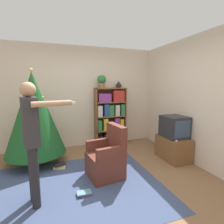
{
  "coord_description": "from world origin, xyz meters",
  "views": [
    {
      "loc": [
        -0.72,
        -2.55,
        1.6
      ],
      "look_at": [
        0.47,
        0.91,
        1.05
      ],
      "focal_mm": 28.0,
      "sensor_mm": 36.0,
      "label": 1
    }
  ],
  "objects_px": {
    "christmas_tree": "(34,114)",
    "potted_plant": "(102,81)",
    "table_lamp": "(119,84)",
    "bookshelf": "(111,116)",
    "armchair": "(107,159)",
    "television": "(174,127)",
    "standing_person": "(32,134)"
  },
  "relations": [
    {
      "from": "christmas_tree",
      "to": "potted_plant",
      "type": "distance_m",
      "value": 1.84
    },
    {
      "from": "potted_plant",
      "to": "table_lamp",
      "type": "distance_m",
      "value": 0.48
    },
    {
      "from": "bookshelf",
      "to": "table_lamp",
      "type": "bearing_deg",
      "value": 1.49
    },
    {
      "from": "christmas_tree",
      "to": "armchair",
      "type": "relative_size",
      "value": 2.11
    },
    {
      "from": "television",
      "to": "armchair",
      "type": "height_order",
      "value": "television"
    },
    {
      "from": "christmas_tree",
      "to": "potted_plant",
      "type": "bearing_deg",
      "value": 20.9
    },
    {
      "from": "potted_plant",
      "to": "table_lamp",
      "type": "height_order",
      "value": "potted_plant"
    },
    {
      "from": "potted_plant",
      "to": "television",
      "type": "bearing_deg",
      "value": -48.71
    },
    {
      "from": "bookshelf",
      "to": "standing_person",
      "type": "bearing_deg",
      "value": -131.36
    },
    {
      "from": "standing_person",
      "to": "potted_plant",
      "type": "xyz_separation_m",
      "value": [
        1.51,
        2.0,
        0.75
      ]
    },
    {
      "from": "bookshelf",
      "to": "table_lamp",
      "type": "distance_m",
      "value": 0.89
    },
    {
      "from": "table_lamp",
      "to": "standing_person",
      "type": "bearing_deg",
      "value": -134.73
    },
    {
      "from": "potted_plant",
      "to": "bookshelf",
      "type": "bearing_deg",
      "value": -1.39
    },
    {
      "from": "armchair",
      "to": "television",
      "type": "bearing_deg",
      "value": 89.91
    },
    {
      "from": "television",
      "to": "table_lamp",
      "type": "bearing_deg",
      "value": 118.4
    },
    {
      "from": "table_lamp",
      "to": "bookshelf",
      "type": "bearing_deg",
      "value": -178.51
    },
    {
      "from": "christmas_tree",
      "to": "armchair",
      "type": "height_order",
      "value": "christmas_tree"
    },
    {
      "from": "armchair",
      "to": "table_lamp",
      "type": "relative_size",
      "value": 4.6
    },
    {
      "from": "bookshelf",
      "to": "standing_person",
      "type": "relative_size",
      "value": 0.93
    },
    {
      "from": "television",
      "to": "christmas_tree",
      "type": "bearing_deg",
      "value": 164.54
    },
    {
      "from": "armchair",
      "to": "standing_person",
      "type": "relative_size",
      "value": 0.56
    },
    {
      "from": "bookshelf",
      "to": "television",
      "type": "bearing_deg",
      "value": -54.77
    },
    {
      "from": "armchair",
      "to": "standing_person",
      "type": "xyz_separation_m",
      "value": [
        -1.14,
        -0.39,
        0.66
      ]
    },
    {
      "from": "standing_person",
      "to": "potted_plant",
      "type": "height_order",
      "value": "potted_plant"
    },
    {
      "from": "television",
      "to": "standing_person",
      "type": "xyz_separation_m",
      "value": [
        -2.73,
        -0.61,
        0.25
      ]
    },
    {
      "from": "standing_person",
      "to": "christmas_tree",
      "type": "bearing_deg",
      "value": 170.92
    },
    {
      "from": "bookshelf",
      "to": "potted_plant",
      "type": "xyz_separation_m",
      "value": [
        -0.24,
        0.01,
        0.95
      ]
    },
    {
      "from": "standing_person",
      "to": "television",
      "type": "bearing_deg",
      "value": 89.95
    },
    {
      "from": "television",
      "to": "table_lamp",
      "type": "height_order",
      "value": "table_lamp"
    },
    {
      "from": "standing_person",
      "to": "armchair",
      "type": "bearing_deg",
      "value": 96.12
    },
    {
      "from": "bookshelf",
      "to": "armchair",
      "type": "xyz_separation_m",
      "value": [
        -0.61,
        -1.6,
        -0.46
      ]
    },
    {
      "from": "christmas_tree",
      "to": "standing_person",
      "type": "bearing_deg",
      "value": -86.45
    }
  ]
}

